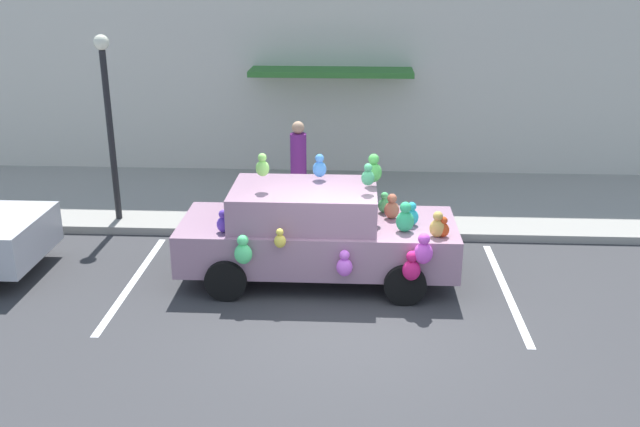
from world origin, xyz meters
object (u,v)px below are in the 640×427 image
object	(u,v)px
teddy_bear_on_sidewalk	(328,204)
street_lamp_post	(108,108)
pedestrian_near_shopfront	(298,165)
plush_covered_car	(316,232)

from	to	relation	value
teddy_bear_on_sidewalk	street_lamp_post	world-z (taller)	street_lamp_post
teddy_bear_on_sidewalk	pedestrian_near_shopfront	distance (m)	1.21
teddy_bear_on_sidewalk	street_lamp_post	size ratio (longest dim) A/B	0.17
street_lamp_post	pedestrian_near_shopfront	world-z (taller)	street_lamp_post
teddy_bear_on_sidewalk	pedestrian_near_shopfront	world-z (taller)	pedestrian_near_shopfront
plush_covered_car	street_lamp_post	xyz separation A→B (m)	(-3.98, 2.21, 1.52)
plush_covered_car	street_lamp_post	bearing A→B (deg)	150.96
teddy_bear_on_sidewalk	street_lamp_post	xyz separation A→B (m)	(-4.07, -0.28, 1.90)
plush_covered_car	pedestrian_near_shopfront	size ratio (longest dim) A/B	2.57
street_lamp_post	pedestrian_near_shopfront	size ratio (longest dim) A/B	2.05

